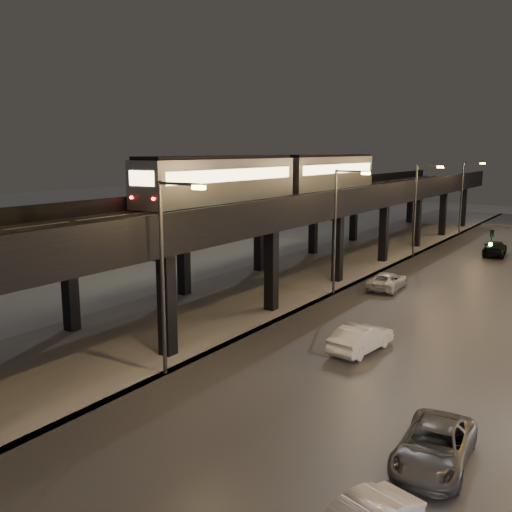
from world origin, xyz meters
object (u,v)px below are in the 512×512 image
Objects in this scene: car_mid_silver at (387,282)px; subway_train at (282,175)px; car_near_white at (361,339)px; car_mid_dark at (495,249)px; car_onc_dark at (434,448)px.

subway_train is at bearing -16.17° from car_mid_silver.
car_near_white is 0.87× the size of car_mid_dark.
car_mid_dark is 1.07× the size of car_onc_dark.
car_onc_dark is at bearing 91.52° from car_mid_dark.
car_near_white reaches higher than car_onc_dark.
car_mid_silver is at bearing -68.44° from car_near_white.
car_mid_silver is 19.55m from car_mid_dark.
car_onc_dark is at bearing 109.98° from car_mid_silver.
subway_train is at bearing 42.54° from car_mid_dark.
car_mid_dark is at bearing 49.32° from subway_train.
car_near_white is at bearing 101.09° from car_mid_silver.
car_mid_dark is (3.93, 19.15, 0.09)m from car_mid_silver.
car_mid_silver is 0.99× the size of car_onc_dark.
car_near_white reaches higher than car_mid_silver.
car_mid_silver is (10.58, -2.28, -7.62)m from subway_train.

